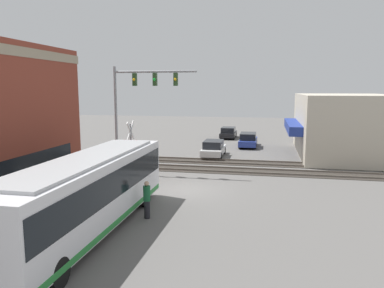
{
  "coord_description": "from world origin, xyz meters",
  "views": [
    {
      "loc": [
        -21.7,
        -4.55,
        6.14
      ],
      "look_at": [
        4.06,
        0.66,
        2.25
      ],
      "focal_mm": 35.0,
      "sensor_mm": 36.0,
      "label": 1
    }
  ],
  "objects_px": {
    "crossing_signal": "(131,142)",
    "parked_car_black": "(228,133)",
    "parked_car_white": "(214,149)",
    "pedestrian_near_bus": "(147,199)",
    "city_bus": "(88,192)",
    "parked_car_blue": "(248,140)"
  },
  "relations": [
    {
      "from": "crossing_signal",
      "to": "parked_car_black",
      "type": "height_order",
      "value": "crossing_signal"
    },
    {
      "from": "parked_car_white",
      "to": "pedestrian_near_bus",
      "type": "relative_size",
      "value": 2.49
    },
    {
      "from": "parked_car_white",
      "to": "city_bus",
      "type": "bearing_deg",
      "value": 172.33
    },
    {
      "from": "crossing_signal",
      "to": "pedestrian_near_bus",
      "type": "relative_size",
      "value": 2.09
    },
    {
      "from": "parked_car_white",
      "to": "parked_car_black",
      "type": "distance_m",
      "value": 13.03
    },
    {
      "from": "crossing_signal",
      "to": "pedestrian_near_bus",
      "type": "height_order",
      "value": "crossing_signal"
    },
    {
      "from": "city_bus",
      "to": "parked_car_white",
      "type": "relative_size",
      "value": 2.72
    },
    {
      "from": "parked_car_blue",
      "to": "pedestrian_near_bus",
      "type": "height_order",
      "value": "pedestrian_near_bus"
    },
    {
      "from": "parked_car_white",
      "to": "parked_car_blue",
      "type": "relative_size",
      "value": 0.94
    },
    {
      "from": "crossing_signal",
      "to": "pedestrian_near_bus",
      "type": "bearing_deg",
      "value": -155.3
    },
    {
      "from": "crossing_signal",
      "to": "parked_car_black",
      "type": "distance_m",
      "value": 21.44
    },
    {
      "from": "parked_car_blue",
      "to": "city_bus",
      "type": "bearing_deg",
      "value": 168.13
    },
    {
      "from": "crossing_signal",
      "to": "parked_car_white",
      "type": "xyz_separation_m",
      "value": [
        7.75,
        -5.05,
        -1.61
      ]
    },
    {
      "from": "parked_car_blue",
      "to": "parked_car_white",
      "type": "bearing_deg",
      "value": 156.29
    },
    {
      "from": "city_bus",
      "to": "pedestrian_near_bus",
      "type": "height_order",
      "value": "city_bus"
    },
    {
      "from": "city_bus",
      "to": "parked_car_black",
      "type": "bearing_deg",
      "value": -4.6
    },
    {
      "from": "city_bus",
      "to": "parked_car_black",
      "type": "height_order",
      "value": "city_bus"
    },
    {
      "from": "crossing_signal",
      "to": "parked_car_blue",
      "type": "relative_size",
      "value": 0.79
    },
    {
      "from": "city_bus",
      "to": "crossing_signal",
      "type": "xyz_separation_m",
      "value": [
        11.57,
        2.45,
        0.46
      ]
    },
    {
      "from": "crossing_signal",
      "to": "parked_car_blue",
      "type": "height_order",
      "value": "crossing_signal"
    },
    {
      "from": "parked_car_white",
      "to": "crossing_signal",
      "type": "bearing_deg",
      "value": 146.89
    },
    {
      "from": "city_bus",
      "to": "pedestrian_near_bus",
      "type": "relative_size",
      "value": 6.79
    }
  ]
}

